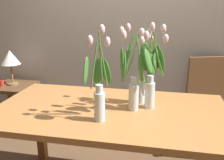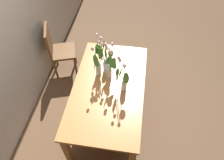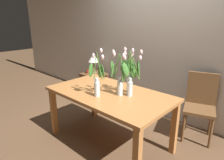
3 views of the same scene
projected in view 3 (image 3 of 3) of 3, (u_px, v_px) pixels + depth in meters
The scene contains 11 objects.
ground_plane at pixel (110, 142), 2.81m from camera, with size 18.00×18.00×0.00m, color brown.
room_wall_rear at pixel (162, 37), 3.29m from camera, with size 9.00×0.10×2.70m, color beige.
dining_table at pixel (109, 99), 2.62m from camera, with size 1.60×0.90×0.74m.
tulip_vase_0 at pixel (131, 78), 2.42m from camera, with size 0.21×0.24×0.56m.
tulip_vase_1 at pixel (98, 80), 2.43m from camera, with size 0.16×0.18×0.58m.
tulip_vase_2 at pixel (119, 79), 2.43m from camera, with size 0.23×0.17×0.56m.
tulip_vase_3 at pixel (129, 76), 2.49m from camera, with size 0.26×0.17×0.58m.
dining_chair at pixel (200, 102), 2.81m from camera, with size 0.51×0.51×0.93m.
side_table at pixel (94, 79), 4.19m from camera, with size 0.44×0.44×0.55m.
table_lamp at pixel (93, 58), 4.09m from camera, with size 0.22×0.22×0.40m.
pillar_candle at pixel (88, 71), 4.17m from camera, with size 0.06×0.06×0.07m, color #B72D23.
Camera 3 is at (1.68, -1.75, 1.67)m, focal length 32.40 mm.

